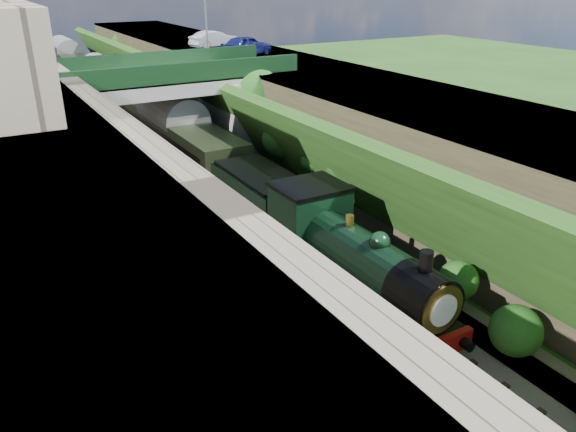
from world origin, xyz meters
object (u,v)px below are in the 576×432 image
object	(u,v)px
tree	(257,97)
lamppost	(206,7)
car_silver	(214,39)
car_blue	(246,45)
road_bridge	(171,108)
locomotive	(350,260)
tender	(262,204)

from	to	relation	value
tree	lamppost	xyz separation A→B (m)	(1.35, 11.02, 4.92)
lamppost	car_silver	bearing A→B (deg)	54.52
tree	car_blue	distance (m)	8.08
tree	car_silver	distance (m)	13.33
road_bridge	car_silver	distance (m)	13.36
car_blue	lamppost	bearing A→B (deg)	1.18
lamppost	locomotive	bearing A→B (deg)	-102.25
tree	lamppost	bearing A→B (deg)	83.00
car_blue	locomotive	bearing A→B (deg)	142.23
locomotive	lamppost	bearing A→B (deg)	77.75
locomotive	tender	world-z (taller)	locomotive
road_bridge	tree	xyz separation A→B (m)	(4.97, -2.27, 0.57)
car_blue	car_silver	xyz separation A→B (m)	(-0.20, 5.68, -0.05)
lamppost	tender	bearing A→B (deg)	-106.42
tree	car_silver	world-z (taller)	car_silver
road_bridge	locomotive	bearing A→B (deg)	-89.24
car_silver	tender	bearing A→B (deg)	149.53
tree	tender	xyz separation A→B (m)	(-4.71, -9.56, -3.03)
lamppost	car_silver	world-z (taller)	lamppost
road_bridge	car_blue	distance (m)	9.69
road_bridge	lamppost	distance (m)	12.11
road_bridge	locomotive	xyz separation A→B (m)	(0.26, -19.20, -2.18)
locomotive	tender	size ratio (longest dim) A/B	1.70
car_blue	tender	bearing A→B (deg)	135.34
lamppost	car_silver	xyz separation A→B (m)	(1.32, 1.84, -2.63)
lamppost	tree	bearing A→B (deg)	-97.00
road_bridge	car_blue	world-z (taller)	car_blue
locomotive	car_silver	bearing A→B (deg)	76.08
road_bridge	tree	bearing A→B (deg)	-24.59
car_blue	car_silver	world-z (taller)	car_blue
car_silver	locomotive	bearing A→B (deg)	153.83
lamppost	road_bridge	bearing A→B (deg)	-125.87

